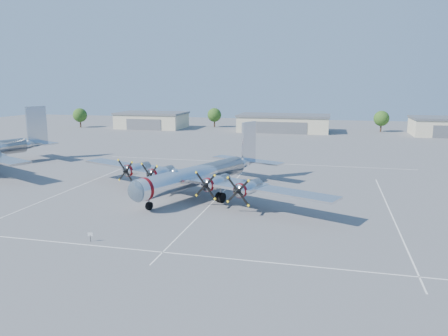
% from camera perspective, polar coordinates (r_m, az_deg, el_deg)
% --- Properties ---
extents(ground, '(260.00, 260.00, 0.00)m').
position_cam_1_polar(ground, '(61.25, -0.40, -3.42)').
color(ground, '#5D5D5F').
rests_on(ground, ground).
extents(parking_lines, '(60.00, 50.08, 0.01)m').
position_cam_1_polar(parking_lines, '(59.61, -0.81, -3.82)').
color(parking_lines, silver).
rests_on(parking_lines, ground).
extents(hangar_west, '(22.60, 14.60, 5.40)m').
position_cam_1_polar(hangar_west, '(152.14, -9.39, 6.20)').
color(hangar_west, '#BFB797').
rests_on(hangar_west, ground).
extents(hangar_center, '(28.60, 14.60, 5.40)m').
position_cam_1_polar(hangar_center, '(140.78, 7.81, 5.86)').
color(hangar_center, '#BFB797').
rests_on(hangar_center, ground).
extents(hangar_east, '(20.60, 14.60, 5.40)m').
position_cam_1_polar(hangar_east, '(143.99, 27.23, 4.85)').
color(hangar_east, '#BFB797').
rests_on(hangar_east, ground).
extents(tree_far_west, '(4.80, 4.80, 6.64)m').
position_cam_1_polar(tree_far_west, '(160.06, -18.29, 6.57)').
color(tree_far_west, '#382619').
rests_on(tree_far_west, ground).
extents(tree_west, '(4.80, 4.80, 6.64)m').
position_cam_1_polar(tree_west, '(153.09, -1.26, 6.94)').
color(tree_west, '#382619').
rests_on(tree_west, ground).
extents(tree_east, '(4.80, 4.80, 6.64)m').
position_cam_1_polar(tree_east, '(146.74, 19.87, 6.10)').
color(tree_east, '#382619').
rests_on(tree_east, ground).
extents(main_bomber_b29, '(49.64, 42.62, 9.24)m').
position_cam_1_polar(main_bomber_b29, '(61.41, -3.10, -3.40)').
color(main_bomber_b29, silver).
rests_on(main_bomber_b29, ground).
extents(info_placard, '(0.48, 0.16, 0.93)m').
position_cam_1_polar(info_placard, '(45.20, -17.07, -8.40)').
color(info_placard, black).
rests_on(info_placard, ground).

